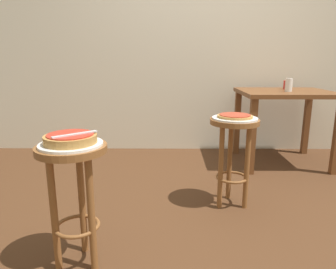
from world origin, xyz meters
The scene contains 12 objects.
ground_plane centered at (0.00, 0.00, 0.00)m, with size 6.00×6.00×0.00m, color #4C2D19.
back_wall centered at (0.00, 1.65, 1.50)m, with size 6.00×0.10×3.00m, color beige.
stool_foreground centered at (-0.87, -0.56, 0.47)m, with size 0.34×0.34×0.65m.
serving_plate_foreground centered at (-0.87, -0.56, 0.65)m, with size 0.31×0.31×0.01m, color white.
pizza_foreground centered at (-0.87, -0.56, 0.68)m, with size 0.25×0.25×0.05m.
stool_middle centered at (0.06, 0.12, 0.47)m, with size 0.34×0.34×0.65m.
serving_plate_middle centered at (0.06, 0.12, 0.65)m, with size 0.32×0.32×0.01m, color silver.
pizza_middle centered at (0.06, 0.12, 0.67)m, with size 0.24×0.24×0.02m.
dining_table centered at (0.75, 1.09, 0.63)m, with size 0.88×0.76×0.75m.
cup_near_edge centered at (0.75, 1.01, 0.81)m, with size 0.07×0.07×0.13m, color silver.
cup_far_edge centered at (0.82, 1.24, 0.80)m, with size 0.08×0.08×0.09m, color red.
pizza_server_knife centered at (-0.84, -0.58, 0.71)m, with size 0.22×0.02×0.01m, color silver.
Camera 1 is at (-0.39, -2.00, 1.05)m, focal length 32.94 mm.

